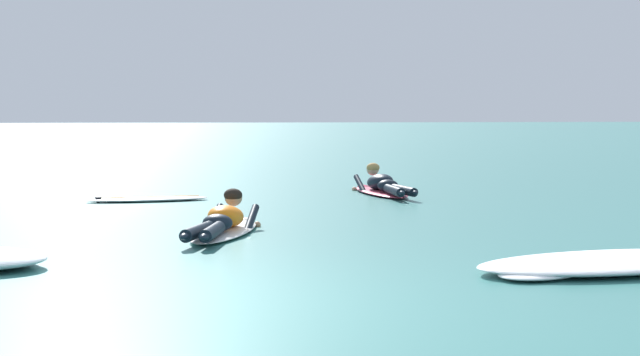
% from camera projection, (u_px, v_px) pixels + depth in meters
% --- Properties ---
extents(ground_plane, '(120.00, 120.00, 0.00)m').
position_uv_depth(ground_plane, '(194.00, 191.00, 17.95)').
color(ground_plane, '#387A75').
extents(surfer_near, '(1.09, 2.58, 0.54)m').
position_uv_depth(surfer_near, '(223.00, 223.00, 11.98)').
color(surfer_near, white).
rests_on(surfer_near, ground).
extents(surfer_far, '(0.87, 2.63, 0.54)m').
position_uv_depth(surfer_far, '(383.00, 186.00, 17.21)').
color(surfer_far, '#E54C66').
rests_on(surfer_far, ground).
extents(drifting_surfboard, '(1.91, 0.83, 0.16)m').
position_uv_depth(drifting_surfboard, '(147.00, 199.00, 16.08)').
color(drifting_surfboard, white).
rests_on(drifting_surfboard, ground).
extents(whitewater_front, '(2.95, 1.78, 0.14)m').
position_uv_depth(whitewater_front, '(616.00, 262.00, 9.53)').
color(whitewater_front, white).
rests_on(whitewater_front, ground).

